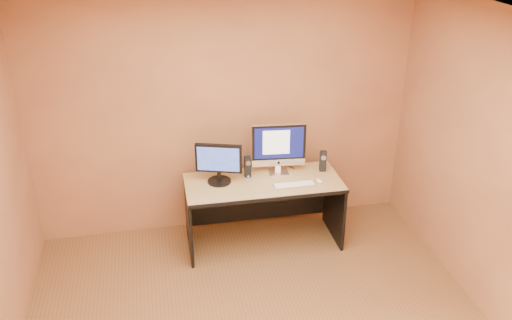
% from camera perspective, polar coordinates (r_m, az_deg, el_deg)
% --- Properties ---
extents(walls, '(4.00, 4.00, 2.60)m').
position_cam_1_polar(walls, '(3.91, 1.07, -5.47)').
color(walls, '#A76E43').
rests_on(walls, ground).
extents(ceiling, '(4.00, 4.00, 0.00)m').
position_cam_1_polar(ceiling, '(3.42, 1.25, 13.50)').
color(ceiling, white).
rests_on(ceiling, walls).
extents(desk, '(1.60, 0.71, 0.73)m').
position_cam_1_polar(desk, '(5.69, 0.77, -5.56)').
color(desk, tan).
rests_on(desk, ground).
extents(imac, '(0.58, 0.26, 0.55)m').
position_cam_1_polar(imac, '(5.57, 2.44, 1.16)').
color(imac, silver).
rests_on(imac, desk).
extents(second_monitor, '(0.53, 0.37, 0.42)m').
position_cam_1_polar(second_monitor, '(5.42, -3.94, -0.39)').
color(second_monitor, black).
rests_on(second_monitor, desk).
extents(speaker_left, '(0.07, 0.08, 0.22)m').
position_cam_1_polar(speaker_left, '(5.57, -0.88, -0.70)').
color(speaker_left, black).
rests_on(speaker_left, desk).
extents(speaker_right, '(0.08, 0.08, 0.22)m').
position_cam_1_polar(speaker_right, '(5.73, 7.06, -0.11)').
color(speaker_right, black).
rests_on(speaker_right, desk).
extents(keyboard, '(0.43, 0.12, 0.02)m').
position_cam_1_polar(keyboard, '(5.45, 4.06, -2.61)').
color(keyboard, '#B7B8BC').
rests_on(keyboard, desk).
extents(mouse, '(0.07, 0.11, 0.04)m').
position_cam_1_polar(mouse, '(5.52, 6.67, -2.19)').
color(mouse, white).
rests_on(mouse, desk).
extents(cable_a, '(0.07, 0.21, 0.01)m').
position_cam_1_polar(cable_a, '(5.85, 3.52, -0.55)').
color(cable_a, black).
rests_on(cable_a, desk).
extents(cable_b, '(0.09, 0.16, 0.01)m').
position_cam_1_polar(cable_b, '(5.80, 2.60, -0.74)').
color(cable_b, black).
rests_on(cable_b, desk).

